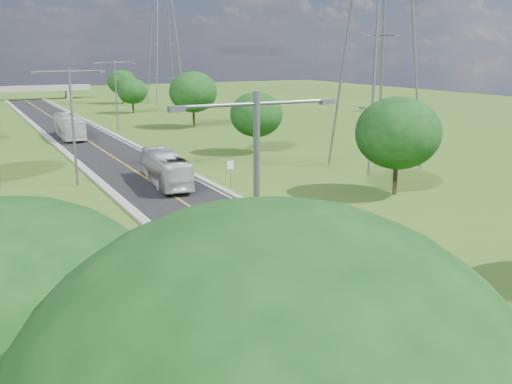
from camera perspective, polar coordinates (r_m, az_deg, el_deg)
ground at (r=66.78m, az=-14.75°, el=3.81°), size 260.00×260.00×0.00m
road at (r=72.56m, az=-15.85°, el=4.54°), size 8.00×150.00×0.06m
curb_left at (r=71.82m, az=-19.17°, el=4.27°), size 0.50×150.00×0.22m
curb_right at (r=73.52m, az=-12.61°, el=4.92°), size 0.50×150.00×0.22m
speed_limit_sign at (r=47.56m, az=-2.57°, el=2.25°), size 0.55×0.09×2.40m
overpass at (r=145.20m, az=-22.21°, el=9.46°), size 30.00×3.00×3.20m
streetlight_near_left at (r=19.06m, az=0.06°, el=-2.18°), size 5.90×0.25×10.00m
streetlight_mid_left at (r=50.21m, az=-17.90°, el=7.24°), size 5.90×0.25×10.00m
streetlight_far_right at (r=84.89m, az=-13.85°, el=9.99°), size 5.90×0.25×10.00m
power_tower_near at (r=57.41m, az=12.38°, el=16.41°), size 9.00×6.40×28.00m
power_tower_far at (r=125.93m, az=-9.22°, el=15.05°), size 9.00×6.40×28.00m
tree_la at (r=13.60m, az=-23.16°, el=-13.34°), size 7.14×7.14×8.30m
tree_rb at (r=46.27m, az=14.00°, el=5.74°), size 6.72×6.72×7.82m
tree_rc at (r=63.86m, az=0.03°, el=7.75°), size 5.88×5.88×6.84m
tree_rd at (r=86.38m, az=-6.30°, el=9.91°), size 7.14×7.14×8.30m
tree_re at (r=108.41m, az=-12.27°, el=9.83°), size 5.46×5.46×6.35m
tree_rf at (r=128.56m, az=-13.22°, el=10.66°), size 6.30×6.30×7.33m
bus_outbound at (r=49.31m, az=-9.02°, el=2.34°), size 3.42×10.21×2.79m
bus_inbound at (r=79.05m, az=-18.19°, el=6.25°), size 2.85×10.95×3.03m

